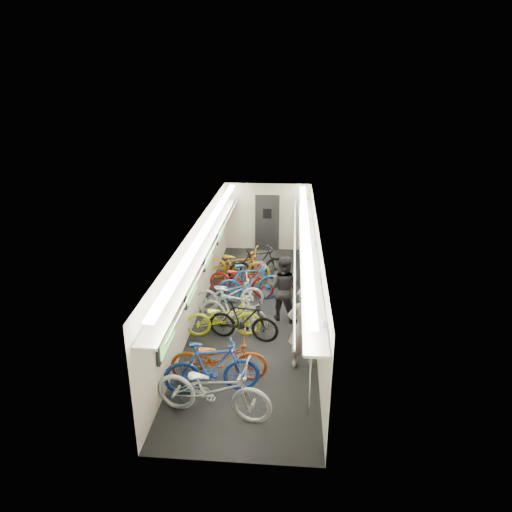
% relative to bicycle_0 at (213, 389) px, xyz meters
% --- Properties ---
extents(train_car_shell, '(10.00, 10.00, 10.00)m').
position_rel_bicycle_0_xyz_m(train_car_shell, '(0.08, 4.63, 1.09)').
color(train_car_shell, black).
rests_on(train_car_shell, ground).
extents(bicycle_0, '(2.26, 1.13, 1.14)m').
position_rel_bicycle_0_xyz_m(bicycle_0, '(0.00, 0.00, 0.00)').
color(bicycle_0, '#ABAAAF').
rests_on(bicycle_0, ground).
extents(bicycle_1, '(1.92, 0.84, 1.12)m').
position_rel_bicycle_0_xyz_m(bicycle_1, '(-0.14, 0.64, -0.01)').
color(bicycle_1, navy).
rests_on(bicycle_1, ground).
extents(bicycle_2, '(1.99, 0.83, 1.02)m').
position_rel_bicycle_0_xyz_m(bicycle_2, '(-0.07, 1.04, -0.06)').
color(bicycle_2, '#953710').
rests_on(bicycle_2, ground).
extents(bicycle_3, '(1.73, 0.74, 1.01)m').
position_rel_bicycle_0_xyz_m(bicycle_3, '(0.25, 2.62, -0.06)').
color(bicycle_3, black).
rests_on(bicycle_3, ground).
extents(bicycle_4, '(1.85, 0.84, 0.94)m').
position_rel_bicycle_0_xyz_m(bicycle_4, '(-0.24, 2.79, -0.10)').
color(bicycle_4, '#CBD814').
rests_on(bicycle_4, ground).
extents(bicycle_5, '(1.85, 1.02, 1.07)m').
position_rel_bicycle_0_xyz_m(bicycle_5, '(-0.03, 3.07, -0.03)').
color(bicycle_5, '#BDBCBF').
rests_on(bicycle_5, ground).
extents(bicycle_6, '(1.92, 1.00, 0.96)m').
position_rel_bicycle_0_xyz_m(bicycle_6, '(-0.28, 4.09, -0.09)').
color(bicycle_6, '#B7B6BB').
rests_on(bicycle_6, ground).
extents(bicycle_7, '(1.93, 1.09, 1.11)m').
position_rel_bicycle_0_xyz_m(bicycle_7, '(0.21, 4.65, -0.01)').
color(bicycle_7, '#17528D').
rests_on(bicycle_7, ground).
extents(bicycle_8, '(2.00, 1.04, 1.00)m').
position_rel_bicycle_0_xyz_m(bicycle_8, '(-0.05, 4.99, -0.07)').
color(bicycle_8, maroon).
rests_on(bicycle_8, ground).
extents(bicycle_9, '(1.89, 1.13, 1.10)m').
position_rel_bicycle_0_xyz_m(bicycle_9, '(0.32, 6.03, -0.02)').
color(bicycle_9, black).
rests_on(bicycle_9, ground).
extents(bicycle_10, '(2.16, 1.10, 1.08)m').
position_rel_bicycle_0_xyz_m(bicycle_10, '(-0.30, 6.03, -0.03)').
color(bicycle_10, orange).
rests_on(bicycle_10, ground).
extents(passenger_near, '(0.74, 0.56, 1.84)m').
position_rel_bicycle_0_xyz_m(passenger_near, '(1.60, 1.70, 0.35)').
color(passenger_near, gray).
rests_on(passenger_near, ground).
extents(passenger_mid, '(1.00, 0.89, 1.72)m').
position_rel_bicycle_0_xyz_m(passenger_mid, '(1.15, 3.73, 0.29)').
color(passenger_mid, black).
rests_on(passenger_mid, ground).
extents(backpack, '(0.29, 0.20, 0.38)m').
position_rel_bicycle_0_xyz_m(backpack, '(1.97, 2.83, 0.71)').
color(backpack, '#A51021').
rests_on(backpack, passenger_near).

